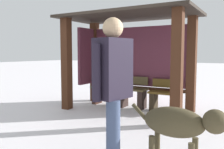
% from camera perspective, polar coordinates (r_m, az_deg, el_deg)
% --- Properties ---
extents(ground_plane, '(60.00, 60.00, 0.00)m').
position_cam_1_polar(ground_plane, '(5.90, 3.54, -8.36)').
color(ground_plane, silver).
extents(bus_shelter, '(3.20, 1.71, 2.26)m').
position_cam_1_polar(bus_shelter, '(5.96, 3.59, 6.48)').
color(bus_shelter, '#412415').
rests_on(bus_shelter, ground).
extents(bench_left_inside, '(0.71, 0.37, 0.76)m').
position_cam_1_polar(bench_left_inside, '(6.50, -1.59, -4.17)').
color(bench_left_inside, '#403E22').
rests_on(bench_left_inside, ground).
extents(bench_center_inside, '(0.71, 0.37, 0.77)m').
position_cam_1_polar(bench_center_inside, '(6.12, 4.91, -4.75)').
color(bench_center_inside, '#493C23').
rests_on(bench_center_inside, ground).
extents(bench_right_inside, '(0.71, 0.34, 0.75)m').
position_cam_1_polar(bench_right_inside, '(5.82, 12.19, -5.41)').
color(bench_right_inside, '#553E17').
rests_on(bench_right_inside, ground).
extents(person_walking, '(0.34, 0.62, 1.77)m').
position_cam_1_polar(person_walking, '(2.76, 0.20, -1.84)').
color(person_walking, black).
rests_on(person_walking, ground).
extents(dog, '(1.13, 0.33, 0.77)m').
position_cam_1_polar(dog, '(2.98, 15.68, -11.12)').
color(dog, '#473E27').
rests_on(dog, ground).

